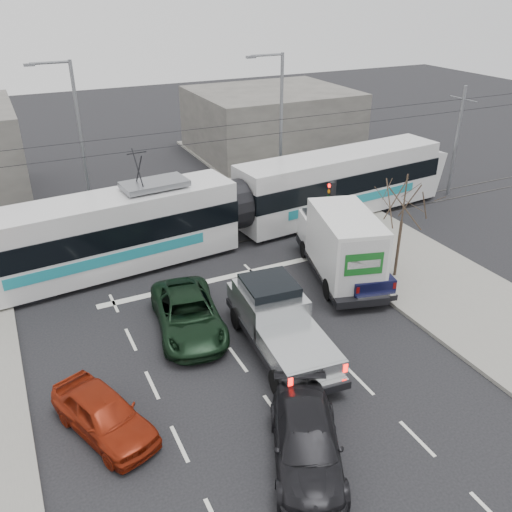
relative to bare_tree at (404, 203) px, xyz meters
name	(u,v)px	position (x,y,z in m)	size (l,w,h in m)	color
ground	(278,348)	(-7.60, -2.50, -3.79)	(120.00, 120.00, 0.00)	black
sidewalk_right	(455,294)	(1.40, -2.50, -3.72)	(6.00, 60.00, 0.15)	gray
rails	(191,246)	(-7.60, 7.50, -3.78)	(60.00, 1.60, 0.03)	#33302D
building_right	(271,122)	(4.40, 21.50, -1.29)	(12.00, 10.00, 5.00)	slate
bare_tree	(404,203)	(0.00, 0.00, 0.00)	(2.40, 2.40, 5.00)	#47382B
traffic_signal	(332,200)	(-1.13, 4.00, -1.05)	(0.44, 0.44, 3.60)	black
street_lamp_near	(278,121)	(-0.29, 11.50, 1.32)	(2.38, 0.25, 9.00)	slate
street_lamp_far	(77,134)	(-11.79, 13.50, 1.32)	(2.38, 0.25, 9.00)	slate
catenary	(187,176)	(-7.60, 7.50, 0.09)	(60.00, 0.20, 7.00)	black
tram	(233,206)	(-5.23, 7.14, -1.79)	(27.77, 5.41, 5.64)	silver
silver_pickup	(277,319)	(-7.57, -2.33, -2.60)	(2.84, 6.79, 2.40)	black
box_truck	(341,245)	(-2.40, 1.20, -2.09)	(4.12, 7.28, 3.45)	black
navy_pickup	(351,259)	(-2.03, 0.77, -2.71)	(2.96, 5.48, 2.19)	black
green_car	(188,314)	(-10.29, 0.15, -3.05)	(2.46, 5.35, 1.49)	black
red_car	(104,414)	(-14.50, -4.00, -3.08)	(1.68, 4.17, 1.42)	maroon
dark_car	(307,442)	(-9.44, -7.72, -3.09)	(1.98, 4.86, 1.41)	black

